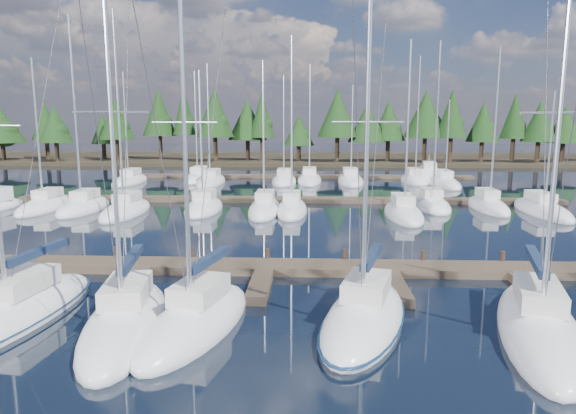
{
  "coord_description": "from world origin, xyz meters",
  "views": [
    {
      "loc": [
        2.27,
        -6.76,
        7.48
      ],
      "look_at": [
        0.92,
        22.0,
        2.58
      ],
      "focal_mm": 32.0,
      "sensor_mm": 36.0,
      "label": 1
    }
  ],
  "objects_px": {
    "front_sailboat_2": "(126,322)",
    "front_sailboat_4": "(364,317)",
    "front_sailboat_1": "(17,312)",
    "motor_yacht_right": "(429,178)",
    "front_sailboat_3": "(196,321)",
    "front_sailboat_5": "(538,326)",
    "main_dock": "(265,271)"
  },
  "relations": [
    {
      "from": "front_sailboat_2",
      "to": "front_sailboat_4",
      "type": "xyz_separation_m",
      "value": [
        8.64,
        0.9,
        -0.01
      ]
    },
    {
      "from": "front_sailboat_1",
      "to": "motor_yacht_right",
      "type": "height_order",
      "value": "front_sailboat_1"
    },
    {
      "from": "front_sailboat_3",
      "to": "front_sailboat_5",
      "type": "relative_size",
      "value": 0.96
    },
    {
      "from": "front_sailboat_1",
      "to": "main_dock",
      "type": "bearing_deg",
      "value": 34.72
    },
    {
      "from": "main_dock",
      "to": "front_sailboat_2",
      "type": "height_order",
      "value": "front_sailboat_2"
    },
    {
      "from": "main_dock",
      "to": "front_sailboat_2",
      "type": "distance_m",
      "value": 8.18
    },
    {
      "from": "motor_yacht_right",
      "to": "main_dock",
      "type": "bearing_deg",
      "value": -112.92
    },
    {
      "from": "front_sailboat_3",
      "to": "front_sailboat_5",
      "type": "xyz_separation_m",
      "value": [
        12.18,
        0.09,
        -0.01
      ]
    },
    {
      "from": "motor_yacht_right",
      "to": "front_sailboat_3",
      "type": "bearing_deg",
      "value": -111.91
    },
    {
      "from": "front_sailboat_2",
      "to": "front_sailboat_5",
      "type": "bearing_deg",
      "value": 1.18
    },
    {
      "from": "front_sailboat_5",
      "to": "motor_yacht_right",
      "type": "bearing_deg",
      "value": 82.17
    },
    {
      "from": "front_sailboat_1",
      "to": "front_sailboat_2",
      "type": "xyz_separation_m",
      "value": [
        4.47,
        -0.76,
        0.01
      ]
    },
    {
      "from": "motor_yacht_right",
      "to": "front_sailboat_5",
      "type": "bearing_deg",
      "value": -97.83
    },
    {
      "from": "front_sailboat_4",
      "to": "front_sailboat_5",
      "type": "bearing_deg",
      "value": -5.6
    },
    {
      "from": "front_sailboat_4",
      "to": "front_sailboat_5",
      "type": "height_order",
      "value": "front_sailboat_5"
    },
    {
      "from": "front_sailboat_2",
      "to": "front_sailboat_5",
      "type": "distance_m",
      "value": 14.7
    },
    {
      "from": "front_sailboat_2",
      "to": "motor_yacht_right",
      "type": "distance_m",
      "value": 50.74
    },
    {
      "from": "front_sailboat_1",
      "to": "front_sailboat_3",
      "type": "relative_size",
      "value": 0.98
    },
    {
      "from": "front_sailboat_1",
      "to": "front_sailboat_5",
      "type": "relative_size",
      "value": 0.94
    },
    {
      "from": "front_sailboat_3",
      "to": "motor_yacht_right",
      "type": "xyz_separation_m",
      "value": [
        18.49,
        45.97,
        0.16
      ]
    },
    {
      "from": "front_sailboat_4",
      "to": "front_sailboat_5",
      "type": "relative_size",
      "value": 0.96
    },
    {
      "from": "main_dock",
      "to": "front_sailboat_1",
      "type": "relative_size",
      "value": 3.33
    },
    {
      "from": "front_sailboat_2",
      "to": "front_sailboat_3",
      "type": "height_order",
      "value": "front_sailboat_2"
    },
    {
      "from": "front_sailboat_2",
      "to": "front_sailboat_3",
      "type": "bearing_deg",
      "value": 4.8
    },
    {
      "from": "main_dock",
      "to": "front_sailboat_4",
      "type": "height_order",
      "value": "front_sailboat_4"
    },
    {
      "from": "front_sailboat_5",
      "to": "front_sailboat_3",
      "type": "bearing_deg",
      "value": -179.57
    },
    {
      "from": "front_sailboat_5",
      "to": "motor_yacht_right",
      "type": "distance_m",
      "value": 46.31
    },
    {
      "from": "front_sailboat_1",
      "to": "front_sailboat_4",
      "type": "xyz_separation_m",
      "value": [
        13.11,
        0.14,
        0.0
      ]
    },
    {
      "from": "front_sailboat_5",
      "to": "motor_yacht_right",
      "type": "height_order",
      "value": "front_sailboat_5"
    },
    {
      "from": "front_sailboat_3",
      "to": "front_sailboat_2",
      "type": "bearing_deg",
      "value": -175.2
    },
    {
      "from": "front_sailboat_4",
      "to": "motor_yacht_right",
      "type": "bearing_deg",
      "value": 74.74
    },
    {
      "from": "front_sailboat_2",
      "to": "front_sailboat_4",
      "type": "bearing_deg",
      "value": 5.93
    }
  ]
}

